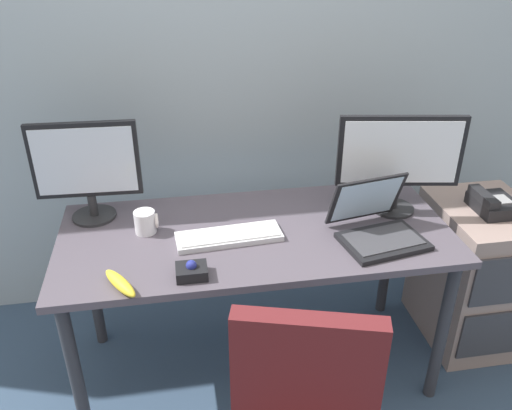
{
  "coord_description": "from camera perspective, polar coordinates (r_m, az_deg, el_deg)",
  "views": [
    {
      "loc": [
        -0.3,
        -1.78,
        1.84
      ],
      "look_at": [
        0.0,
        0.0,
        0.85
      ],
      "focal_mm": 37.21,
      "sensor_mm": 36.0,
      "label": 1
    }
  ],
  "objects": [
    {
      "name": "trackball_mouse",
      "position": [
        1.87,
        -6.94,
        -7.03
      ],
      "size": [
        0.11,
        0.09,
        0.07
      ],
      "color": "black",
      "rests_on": "desk"
    },
    {
      "name": "laptop",
      "position": [
        2.11,
        12.86,
        -2.14
      ],
      "size": [
        0.36,
        0.35,
        0.23
      ],
      "color": "black",
      "rests_on": "desk"
    },
    {
      "name": "desk",
      "position": [
        2.16,
        -0.0,
        -4.64
      ],
      "size": [
        1.56,
        0.7,
        0.73
      ],
      "color": "#4F4752",
      "rests_on": "ground"
    },
    {
      "name": "coffee_mug",
      "position": [
        2.14,
        -11.77,
        -1.79
      ],
      "size": [
        0.09,
        0.08,
        0.09
      ],
      "color": "silver",
      "rests_on": "desk"
    },
    {
      "name": "desk_phone",
      "position": [
        2.53,
        24.11,
        0.12
      ],
      "size": [
        0.17,
        0.2,
        0.09
      ],
      "color": "black",
      "rests_on": "file_cabinet"
    },
    {
      "name": "banana",
      "position": [
        1.86,
        -14.39,
        -8.14
      ],
      "size": [
        0.14,
        0.18,
        0.04
      ],
      "primitive_type": "ellipsoid",
      "rotation": [
        0.0,
        0.0,
        2.12
      ],
      "color": "yellow",
      "rests_on": "desk"
    },
    {
      "name": "monitor_main",
      "position": [
        2.24,
        15.2,
        4.95
      ],
      "size": [
        0.51,
        0.18,
        0.42
      ],
      "color": "#262628",
      "rests_on": "desk"
    },
    {
      "name": "monitor_side",
      "position": [
        2.22,
        -17.79,
        3.94
      ],
      "size": [
        0.42,
        0.18,
        0.42
      ],
      "color": "#262628",
      "rests_on": "desk"
    },
    {
      "name": "ground_plane",
      "position": [
        2.58,
        -0.0,
        -16.8
      ],
      "size": [
        8.0,
        8.0,
        0.0
      ],
      "primitive_type": "plane",
      "color": "#344961"
    },
    {
      "name": "file_cabinet",
      "position": [
        2.74,
        22.49,
        -6.78
      ],
      "size": [
        0.42,
        0.53,
        0.7
      ],
      "color": "gray",
      "rests_on": "ground"
    },
    {
      "name": "keyboard",
      "position": [
        2.07,
        -2.93,
        -3.36
      ],
      "size": [
        0.42,
        0.17,
        0.03
      ],
      "color": "silver",
      "rests_on": "desk"
    },
    {
      "name": "back_wall",
      "position": [
        2.54,
        -2.76,
        18.69
      ],
      "size": [
        6.0,
        0.1,
        2.8
      ],
      "primitive_type": "cube",
      "color": "#97A7B1",
      "rests_on": "ground"
    }
  ]
}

